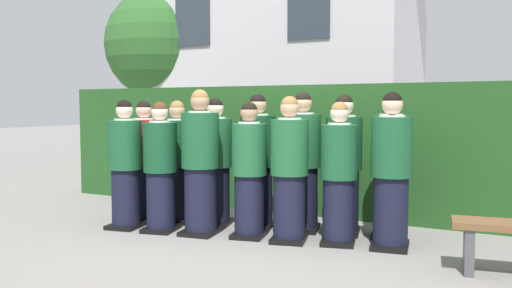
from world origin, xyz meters
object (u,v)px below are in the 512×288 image
Objects in this scene: student_front_row_4 at (289,173)px; student_rear_row_3 at (258,164)px; student_rear_row_2 at (216,165)px; student_front_row_6 at (391,174)px; student_front_row_2 at (200,165)px; student_in_red_blazer at (145,163)px; student_rear_row_4 at (302,165)px; student_front_row_0 at (125,167)px; student_front_row_1 at (160,170)px; student_front_row_5 at (339,177)px; student_rear_row_1 at (178,165)px; student_rear_row_5 at (344,168)px; student_rear_row_6 at (390,169)px; student_front_row_3 at (249,173)px.

student_rear_row_3 is (-0.62, 0.44, 0.02)m from student_front_row_4.
student_front_row_4 reaches higher than student_rear_row_2.
student_front_row_2 is at bearing -169.56° from student_front_row_6.
student_front_row_4 is at bearing -4.32° from student_in_red_blazer.
student_in_red_blazer is 2.12m from student_rear_row_4.
student_rear_row_2 is (0.90, 0.64, 0.01)m from student_front_row_0.
student_rear_row_3 is (0.94, 0.71, 0.05)m from student_front_row_1.
student_rear_row_1 is (-2.19, 0.09, 0.01)m from student_front_row_5.
student_front_row_4 reaches higher than student_front_row_0.
student_rear_row_5 reaches higher than student_rear_row_2.
student_front_row_1 is at bearing -168.86° from student_front_row_5.
student_rear_row_5 is at bearing 9.26° from student_rear_row_4.
student_front_row_6 and student_rear_row_3 have the same top height.
student_front_row_0 is 1.02× the size of student_front_row_5.
student_front_row_6 is at bearing -31.63° from student_rear_row_5.
student_front_row_4 is 0.98× the size of student_rear_row_3.
student_rear_row_3 reaches higher than student_front_row_5.
student_rear_row_1 is at bearing -171.02° from student_rear_row_2.
student_rear_row_6 is (0.95, 0.69, 0.02)m from student_front_row_4.
student_front_row_6 reaches higher than student_front_row_5.
student_rear_row_4 reaches higher than student_rear_row_3.
student_rear_row_3 is at bearing 165.41° from student_front_row_5.
student_front_row_1 is 0.72m from student_rear_row_2.
student_in_red_blazer is 0.95× the size of student_rear_row_6.
student_rear_row_4 reaches higher than student_rear_row_5.
student_front_row_1 is 1.58m from student_front_row_4.
student_rear_row_3 reaches higher than student_front_row_0.
student_front_row_0 is 3.16m from student_rear_row_6.
student_front_row_2 is at bearing -33.21° from student_rear_row_1.
student_rear_row_4 is (-0.59, 0.40, 0.06)m from student_front_row_5.
student_front_row_1 is at bearing -155.91° from student_rear_row_5.
student_rear_row_6 is (2.51, 0.96, 0.05)m from student_front_row_1.
student_front_row_2 is 1.14m from student_in_red_blazer.
student_front_row_5 is 1.68m from student_rear_row_2.
student_front_row_5 is at bearing -6.02° from student_rear_row_2.
student_in_red_blazer reaches higher than student_rear_row_1.
student_front_row_5 is 1.18m from student_rear_row_3.
student_rear_row_6 reaches higher than student_front_row_6.
student_rear_row_1 is 0.95× the size of student_rear_row_6.
student_rear_row_5 is at bearing 148.37° from student_front_row_6.
student_front_row_0 is 2.64m from student_rear_row_5.
student_front_row_3 is 0.97× the size of student_rear_row_2.
student_in_red_blazer is at bearing -170.29° from student_rear_row_6.
student_rear_row_6 reaches higher than student_front_row_3.
student_rear_row_4 is (1.61, 0.30, 0.05)m from student_rear_row_1.
student_front_row_2 is 2.16m from student_front_row_6.
student_rear_row_1 is 2.66m from student_rear_row_6.
student_rear_row_4 is 1.01× the size of student_rear_row_6.
student_rear_row_5 is at bearing 24.09° from student_front_row_1.
student_front_row_6 reaches higher than student_rear_row_5.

